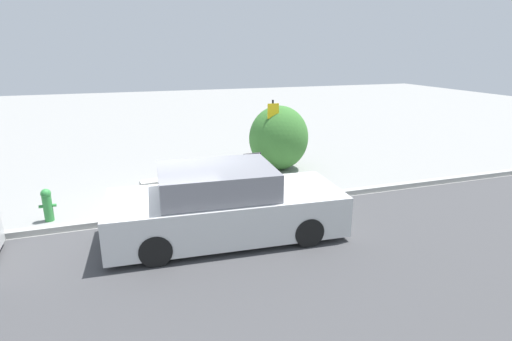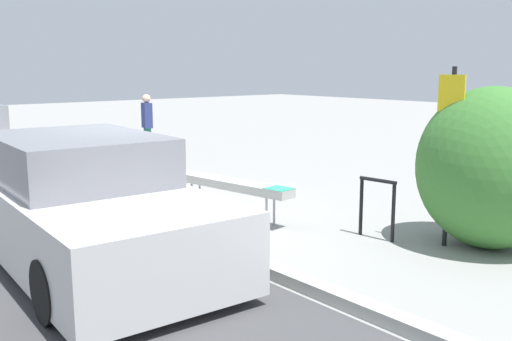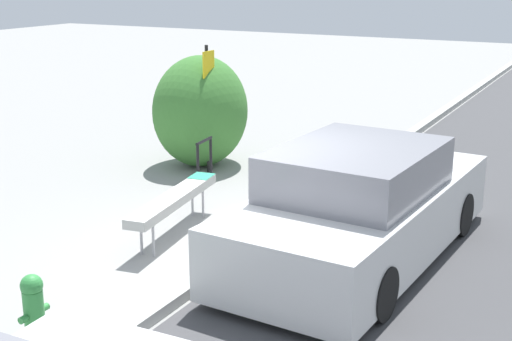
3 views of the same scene
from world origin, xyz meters
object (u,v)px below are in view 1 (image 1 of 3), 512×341
bike_rack (252,163)px  sign_post (273,130)px  bench (185,178)px  parked_car_near (224,205)px  fire_hydrant (47,204)px

bike_rack → sign_post: size_ratio=0.36×
bike_rack → bench: bearing=-158.5°
parked_car_near → fire_hydrant: bearing=154.5°
bench → bike_rack: bike_rack is taller
bike_rack → sign_post: sign_post is taller
bench → fire_hydrant: bearing=-178.9°
bench → parked_car_near: (0.42, -2.55, 0.16)m
bench → bike_rack: 2.29m
bike_rack → parked_car_near: size_ratio=0.17×
bike_rack → sign_post: (0.78, 0.40, 0.88)m
sign_post → parked_car_near: size_ratio=0.48×
sign_post → parked_car_near: bearing=-123.3°
fire_hydrant → parked_car_near: (3.61, -2.00, 0.27)m
bike_rack → fire_hydrant: (-5.32, -1.39, -0.09)m
parked_car_near → bench: bearing=102.9°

